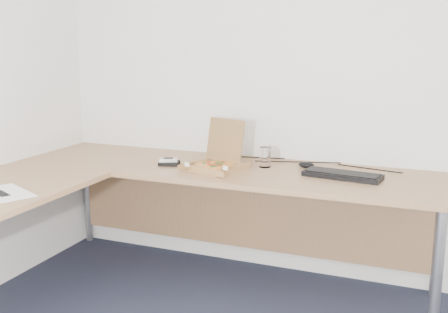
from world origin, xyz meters
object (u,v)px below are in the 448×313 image
at_px(wallet, 169,163).
at_px(pizza_box, 216,164).
at_px(keyboard, 342,175).
at_px(desk, 138,184).
at_px(drinking_glass, 265,157).

bearing_deg(wallet, pizza_box, -17.14).
distance_m(keyboard, wallet, 1.02).
relative_size(pizza_box, keyboard, 0.75).
xyz_separation_m(keyboard, wallet, (-1.01, -0.07, -0.00)).
bearing_deg(pizza_box, desk, -110.69).
bearing_deg(keyboard, desk, -149.61).
bearing_deg(wallet, desk, -108.05).
distance_m(pizza_box, keyboard, 0.71).
xyz_separation_m(pizza_box, keyboard, (0.71, 0.07, -0.02)).
relative_size(keyboard, wallet, 3.50).
xyz_separation_m(desk, wallet, (0.00, 0.35, 0.04)).
height_order(desk, drinking_glass, drinking_glass).
relative_size(pizza_box, wallet, 2.62).
bearing_deg(pizza_box, keyboard, 25.66).
xyz_separation_m(desk, keyboard, (1.02, 0.43, 0.04)).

